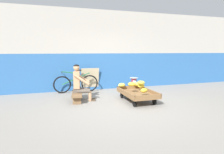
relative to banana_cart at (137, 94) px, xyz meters
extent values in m
plane|color=gray|center=(-0.55, -0.41, -0.24)|extent=(80.00, 80.00, 0.00)
cube|color=#2D609E|center=(-0.55, 2.29, 0.49)|extent=(16.00, 0.30, 1.45)
cube|color=#A8A399|center=(-0.55, 2.29, 2.06)|extent=(16.00, 0.30, 1.69)
cube|color=brown|center=(0.00, 0.00, -0.01)|extent=(0.85, 1.45, 0.05)
cube|color=brown|center=(-0.40, 0.00, 0.07)|extent=(0.05, 1.44, 0.10)
cube|color=brown|center=(0.40, 0.00, 0.07)|extent=(0.05, 1.44, 0.10)
cube|color=brown|center=(-0.01, 0.70, 0.07)|extent=(0.84, 0.05, 0.10)
cube|color=brown|center=(0.01, -0.70, 0.07)|extent=(0.84, 0.05, 0.10)
cylinder|color=black|center=(-0.32, 0.50, -0.15)|extent=(0.05, 0.18, 0.18)
cylinder|color=black|center=(0.31, 0.51, -0.15)|extent=(0.05, 0.18, 0.18)
cylinder|color=black|center=(-0.31, -0.51, -0.15)|extent=(0.05, 0.18, 0.18)
cylinder|color=black|center=(0.32, -0.50, -0.15)|extent=(0.05, 0.18, 0.18)
ellipsoid|color=yellow|center=(0.26, 0.60, 0.18)|extent=(0.26, 0.21, 0.13)
ellipsoid|color=yellow|center=(-0.29, 0.58, 0.18)|extent=(0.26, 0.21, 0.13)
ellipsoid|color=yellow|center=(0.26, 0.27, 0.18)|extent=(0.25, 0.20, 0.13)
ellipsoid|color=gold|center=(0.02, -0.42, 0.18)|extent=(0.30, 0.27, 0.13)
ellipsoid|color=gold|center=(-0.17, 0.03, 0.30)|extent=(0.30, 0.28, 0.13)
ellipsoid|color=gold|center=(0.20, 0.15, 0.31)|extent=(0.29, 0.26, 0.13)
cube|color=brown|center=(-1.77, 0.60, 0.00)|extent=(0.45, 1.13, 0.05)
cube|color=brown|center=(-1.72, 0.98, -0.13)|extent=(0.25, 0.11, 0.22)
cube|color=brown|center=(-1.82, 0.22, -0.13)|extent=(0.25, 0.11, 0.22)
cylinder|color=tan|center=(-1.36, 0.62, -0.11)|extent=(0.10, 0.10, 0.27)
cube|color=#4C3D2D|center=(-1.30, 0.61, -0.22)|extent=(0.23, 0.13, 0.04)
cylinder|color=brown|center=(-1.56, 0.66, 0.08)|extent=(0.42, 0.20, 0.13)
cylinder|color=tan|center=(-1.39, 0.44, -0.11)|extent=(0.10, 0.10, 0.27)
cube|color=#4C3D2D|center=(-1.33, 0.43, -0.22)|extent=(0.23, 0.13, 0.04)
cylinder|color=brown|center=(-1.59, 0.48, 0.08)|extent=(0.42, 0.20, 0.13)
cube|color=brown|center=(-1.77, 0.60, 0.10)|extent=(0.27, 0.32, 0.14)
cube|color=tan|center=(-1.77, 0.60, 0.43)|extent=(0.24, 0.35, 0.52)
cylinder|color=tan|center=(-1.57, 0.77, 0.46)|extent=(0.48, 0.16, 0.36)
cylinder|color=tan|center=(-1.65, 0.38, 0.46)|extent=(0.48, 0.16, 0.36)
sphere|color=tan|center=(-1.77, 0.60, 0.80)|extent=(0.19, 0.19, 0.19)
ellipsoid|color=black|center=(-1.77, 0.60, 0.86)|extent=(0.17, 0.17, 0.09)
cube|color=#234CA8|center=(0.33, 1.00, -0.09)|extent=(0.36, 0.28, 0.30)
cylinder|color=#28282D|center=(0.33, 1.00, 0.07)|extent=(0.20, 0.20, 0.03)
cube|color=#C6384C|center=(0.33, 1.00, 0.21)|extent=(0.16, 0.10, 0.24)
cylinder|color=white|center=(0.33, 0.95, 0.21)|extent=(0.13, 0.01, 0.13)
cylinder|color=#B2B5BA|center=(0.33, 1.00, 0.34)|extent=(0.30, 0.30, 0.01)
torus|color=black|center=(-2.17, 1.83, 0.08)|extent=(0.64, 0.05, 0.64)
torus|color=black|center=(-1.15, 1.83, 0.08)|extent=(0.64, 0.05, 0.64)
cylinder|color=#236B3D|center=(-1.66, 1.83, 0.28)|extent=(1.03, 0.04, 0.43)
cylinder|color=#236B3D|center=(-1.56, 1.83, 0.32)|extent=(0.04, 0.04, 0.48)
cylinder|color=#236B3D|center=(-1.86, 1.83, 0.52)|extent=(0.61, 0.04, 0.12)
cube|color=black|center=(-1.56, 1.83, 0.59)|extent=(0.20, 0.10, 0.05)
cylinder|color=black|center=(-2.17, 1.83, 0.54)|extent=(0.03, 0.48, 0.03)
cube|color=#C6B289|center=(-1.08, 2.09, 0.20)|extent=(0.70, 0.21, 0.89)
cube|color=green|center=(0.23, 0.51, -0.12)|extent=(0.18, 0.12, 0.24)
camera|label=1|loc=(-2.42, -5.19, 1.31)|focal=30.11mm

